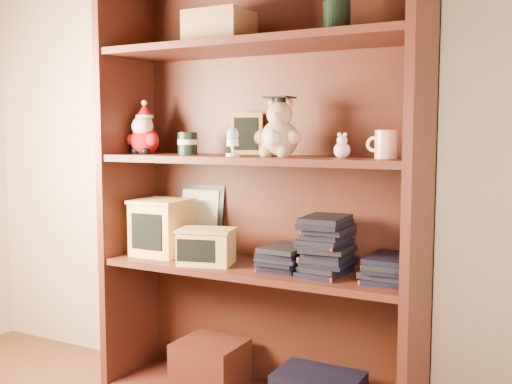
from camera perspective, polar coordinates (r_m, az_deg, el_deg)
bookcase at (r=2.21m, az=0.56°, el=-0.95°), size 1.20×0.35×1.60m
shelf_lower at (r=2.20m, az=-0.00°, el=-7.33°), size 1.14×0.33×0.02m
shelf_upper at (r=2.15m, az=-0.00°, el=3.12°), size 1.14×0.33×0.02m
santa_plush at (r=2.42m, az=-10.63°, el=5.48°), size 0.15×0.11×0.22m
teachers_tin at (r=2.30m, az=-6.53°, el=4.64°), size 0.08×0.08×0.08m
chalkboard_plaque at (r=2.30m, az=-0.87°, el=5.50°), size 0.12×0.08×0.16m
egg_cup at (r=2.11m, az=-2.24°, el=4.91°), size 0.05×0.05×0.10m
grad_teddy_bear at (r=2.10m, az=2.18°, el=5.62°), size 0.18×0.15×0.22m
pink_figurine at (r=2.02m, az=8.20°, el=4.18°), size 0.06×0.06×0.09m
teacher_mug at (r=1.97m, az=12.24°, el=4.46°), size 0.10×0.07×0.09m
certificate_frame at (r=2.46m, az=-5.32°, el=-2.46°), size 0.22×0.06×0.27m
treats_box at (r=2.40m, az=-8.96°, el=-3.29°), size 0.21×0.21×0.22m
pencils_box at (r=2.22m, az=-4.76°, el=-5.16°), size 0.23×0.19×0.13m
book_stack_left at (r=2.14m, az=2.62°, el=-6.06°), size 0.14×0.20×0.10m
book_stack_mid at (r=2.07m, az=6.77°, el=-5.15°), size 0.14×0.20×0.19m
book_stack_right at (r=2.01m, az=12.72°, el=-7.19°), size 0.14×0.20×0.08m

